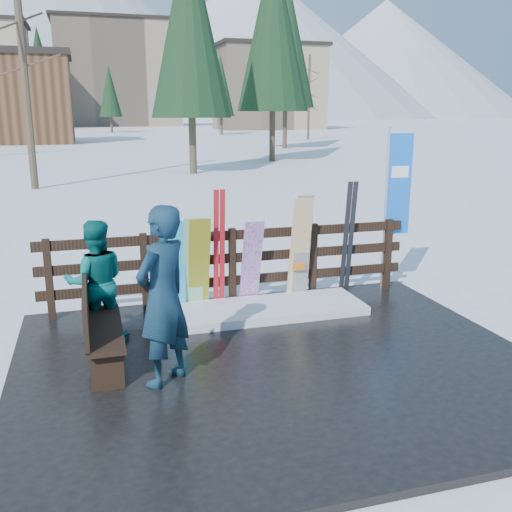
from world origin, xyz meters
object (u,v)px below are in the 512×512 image
object	(u,v)px
snowboard_2	(199,265)
person_front	(163,296)
snowboard_0	(176,267)
snowboard_3	(251,263)
snowboard_5	(300,250)
rental_flag	(396,190)
person_back	(96,282)
bench	(97,324)
snowboard_1	(193,264)
snowboard_4	(302,249)

from	to	relation	value
snowboard_2	person_front	xyz separation A→B (m)	(-0.78, -2.13, 0.26)
snowboard_0	snowboard_2	xyz separation A→B (m)	(0.33, -0.00, 0.01)
person_front	snowboard_3	bearing A→B (deg)	-167.69
snowboard_5	rental_flag	size ratio (longest dim) A/B	0.63
snowboard_3	snowboard_5	world-z (taller)	snowboard_5
rental_flag	person_back	distance (m)	4.88
snowboard_5	person_front	distance (m)	3.15
rental_flag	person_front	xyz separation A→B (m)	(-4.04, -2.40, -0.65)
bench	snowboard_1	size ratio (longest dim) A/B	1.04
person_back	snowboard_0	bearing A→B (deg)	-146.79
person_back	person_front	bearing A→B (deg)	114.15
snowboard_2	snowboard_4	bearing A→B (deg)	0.00
bench	person_back	world-z (taller)	person_back
snowboard_4	person_back	world-z (taller)	snowboard_4
rental_flag	person_back	xyz separation A→B (m)	(-4.69, -1.03, -0.83)
person_front	person_back	xyz separation A→B (m)	(-0.65, 1.37, -0.18)
snowboard_1	person_front	bearing A→B (deg)	-108.25
person_front	person_back	world-z (taller)	person_front
snowboard_5	person_front	world-z (taller)	person_front
snowboard_0	snowboard_5	size ratio (longest dim) A/B	0.84
snowboard_1	snowboard_5	distance (m)	1.62
rental_flag	person_front	bearing A→B (deg)	-149.31
bench	snowboard_0	world-z (taller)	snowboard_0
snowboard_1	bench	bearing A→B (deg)	-131.94
snowboard_0	snowboard_3	distance (m)	1.11
snowboard_1	snowboard_2	world-z (taller)	snowboard_1
person_front	snowboard_0	bearing A→B (deg)	-143.32
snowboard_0	snowboard_5	bearing A→B (deg)	0.00
rental_flag	snowboard_5	bearing A→B (deg)	-171.09
snowboard_0	person_back	distance (m)	1.34
snowboard_1	snowboard_2	distance (m)	0.08
bench	rental_flag	world-z (taller)	rental_flag
snowboard_0	rental_flag	world-z (taller)	rental_flag
snowboard_1	snowboard_5	bearing A→B (deg)	0.00
snowboard_0	snowboard_5	xyz separation A→B (m)	(1.87, 0.00, 0.12)
snowboard_5	rental_flag	bearing A→B (deg)	8.91
snowboard_1	rental_flag	size ratio (longest dim) A/B	0.55
bench	snowboard_3	bearing A→B (deg)	34.39
snowboard_0	snowboard_5	distance (m)	1.87
snowboard_2	snowboard_3	size ratio (longest dim) A/B	1.05
snowboard_5	rental_flag	xyz separation A→B (m)	(1.72, 0.27, 0.80)
snowboard_2	snowboard_5	world-z (taller)	snowboard_5
bench	person_front	xyz separation A→B (m)	(0.68, -0.59, 0.44)
bench	person_back	distance (m)	0.82
snowboard_3	snowboard_1	bearing A→B (deg)	180.00
snowboard_0	snowboard_3	bearing A→B (deg)	0.00
snowboard_1	snowboard_4	bearing A→B (deg)	0.00
snowboard_0	snowboard_3	xyz separation A→B (m)	(1.11, 0.00, -0.02)
snowboard_1	snowboard_4	size ratio (longest dim) A/B	0.87
snowboard_5	snowboard_0	bearing A→B (deg)	180.00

